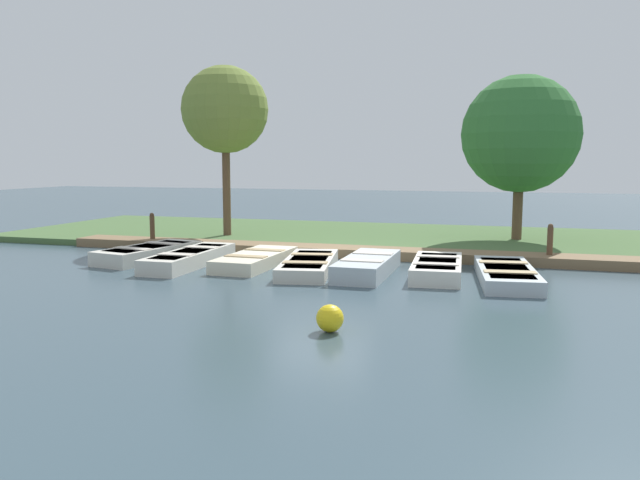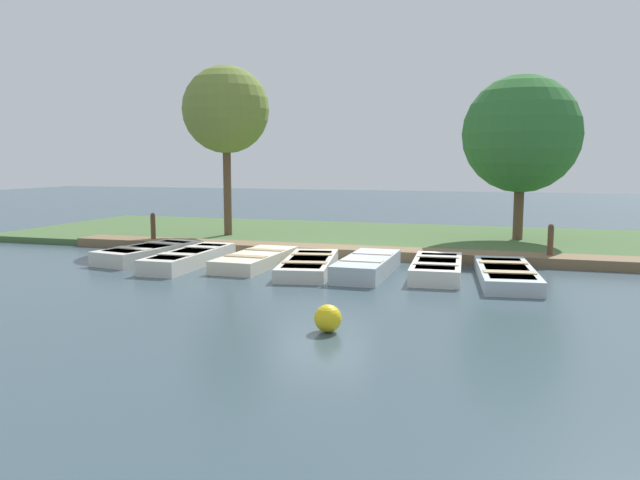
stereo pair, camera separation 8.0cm
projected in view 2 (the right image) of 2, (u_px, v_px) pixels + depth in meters
ground_plane at (322, 263)px, 16.03m from camera, size 80.00×80.00×0.00m
shore_bank at (366, 237)px, 20.75m from camera, size 8.00×24.00×0.19m
dock_walkway at (336, 251)px, 17.31m from camera, size 1.04×16.30×0.25m
rowboat_0 at (149, 253)px, 16.57m from camera, size 3.20×1.70×0.40m
rowboat_1 at (190, 258)px, 15.68m from camera, size 3.49×1.00×0.40m
rowboat_2 at (256, 259)px, 15.61m from camera, size 3.09×1.18×0.34m
rowboat_3 at (309, 265)px, 14.87m from camera, size 3.48×1.68×0.33m
rowboat_4 at (367, 266)px, 14.41m from camera, size 3.00×1.05×0.43m
rowboat_5 at (437, 268)px, 14.22m from camera, size 2.99×1.27×0.39m
rowboat_6 at (506, 274)px, 13.61m from camera, size 3.48×1.54×0.33m
mooring_post_near at (153, 230)px, 19.07m from camera, size 0.15×0.15×1.05m
mooring_post_far at (550, 244)px, 15.72m from camera, size 0.15×0.15×1.05m
buoy at (328, 318)px, 9.57m from camera, size 0.43×0.43×0.43m
park_tree_far_left at (226, 110)px, 20.07m from camera, size 2.80×2.80×5.66m
park_tree_left at (521, 134)px, 19.01m from camera, size 3.58×3.58×5.22m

